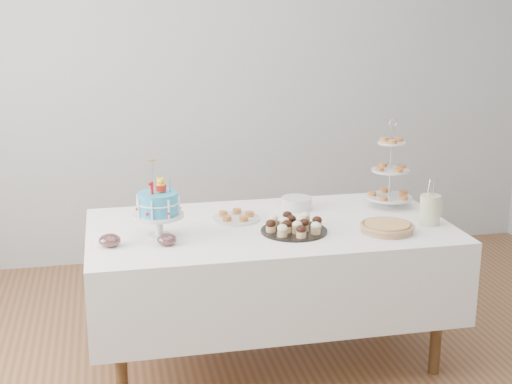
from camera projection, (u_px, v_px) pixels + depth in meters
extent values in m
plane|color=brown|center=(282.00, 382.00, 3.72)|extent=(5.00, 5.00, 0.00)
cube|color=#A4A7A9|center=(218.00, 82.00, 5.26)|extent=(5.00, 0.04, 2.70)
cube|color=white|center=(269.00, 264.00, 3.86)|extent=(1.92, 1.02, 0.45)
cylinder|color=#54391C|center=(120.00, 346.00, 3.40)|extent=(0.06, 0.06, 0.67)
cylinder|color=#54391C|center=(437.00, 315.00, 3.73)|extent=(0.06, 0.06, 0.67)
cylinder|color=#54391C|center=(116.00, 287.00, 4.10)|extent=(0.06, 0.06, 0.67)
cylinder|color=#54391C|center=(384.00, 265.00, 4.43)|extent=(0.06, 0.06, 0.67)
cylinder|color=#2C97C2|center=(158.00, 203.00, 3.57)|extent=(0.20, 0.20, 0.11)
torus|color=white|center=(158.00, 202.00, 3.56)|extent=(0.22, 0.22, 0.01)
cube|color=red|center=(152.00, 188.00, 3.51)|extent=(0.02, 0.02, 0.06)
cylinder|color=#3475E0|center=(170.00, 186.00, 3.55)|extent=(0.01, 0.01, 0.06)
cylinder|color=silver|center=(153.00, 177.00, 3.55)|extent=(0.00, 0.00, 0.16)
cylinder|color=gold|center=(152.00, 160.00, 3.53)|extent=(0.04, 0.04, 0.01)
cylinder|color=black|center=(294.00, 231.00, 3.69)|extent=(0.35, 0.35, 0.01)
ellipsoid|color=black|center=(282.00, 222.00, 3.66)|extent=(0.05, 0.05, 0.04)
ellipsoid|color=beige|center=(307.00, 221.00, 3.69)|extent=(0.05, 0.05, 0.04)
cylinder|color=tan|center=(387.00, 229.00, 3.69)|extent=(0.26, 0.26, 0.03)
cylinder|color=#B57F46|center=(387.00, 225.00, 3.68)|extent=(0.23, 0.23, 0.02)
torus|color=tan|center=(387.00, 226.00, 3.69)|extent=(0.28, 0.28, 0.02)
cylinder|color=silver|center=(391.00, 167.00, 4.08)|extent=(0.01, 0.01, 0.47)
cylinder|color=silver|center=(389.00, 197.00, 4.13)|extent=(0.26, 0.26, 0.01)
cylinder|color=silver|center=(390.00, 170.00, 4.09)|extent=(0.22, 0.22, 0.01)
cylinder|color=silver|center=(392.00, 143.00, 4.04)|extent=(0.16, 0.16, 0.01)
torus|color=silver|center=(393.00, 123.00, 4.02)|extent=(0.05, 0.01, 0.05)
cylinder|color=silver|center=(297.00, 203.00, 4.08)|extent=(0.18, 0.18, 0.07)
cylinder|color=silver|center=(236.00, 219.00, 3.89)|extent=(0.26, 0.26, 0.01)
ellipsoid|color=silver|center=(167.00, 240.00, 3.49)|extent=(0.10, 0.10, 0.06)
cylinder|color=#630809|center=(167.00, 240.00, 3.49)|extent=(0.07, 0.07, 0.03)
ellipsoid|color=silver|center=(110.00, 240.00, 3.46)|extent=(0.11, 0.11, 0.06)
cylinder|color=#630809|center=(110.00, 241.00, 3.47)|extent=(0.07, 0.07, 0.03)
cylinder|color=white|center=(430.00, 210.00, 3.80)|extent=(0.11, 0.11, 0.16)
cylinder|color=white|center=(441.00, 208.00, 3.78)|extent=(0.01, 0.01, 0.08)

